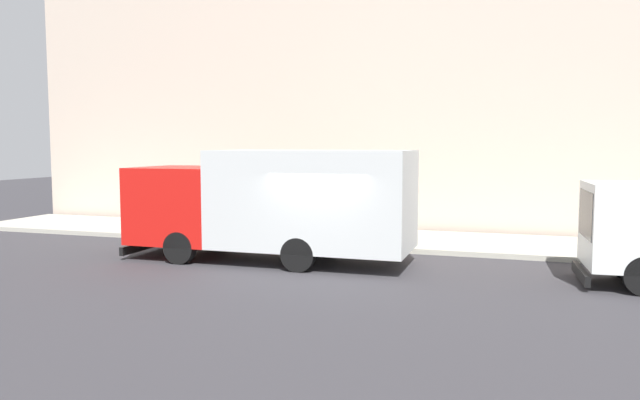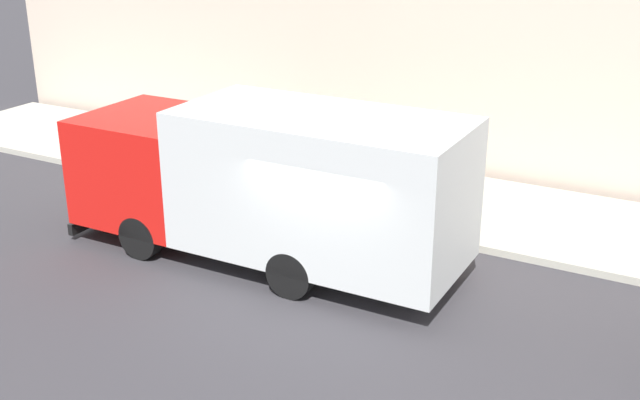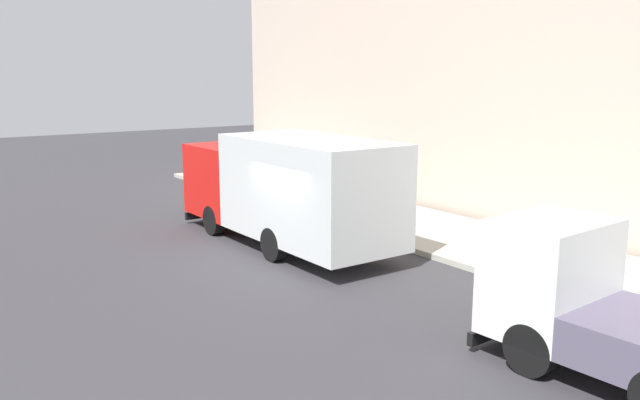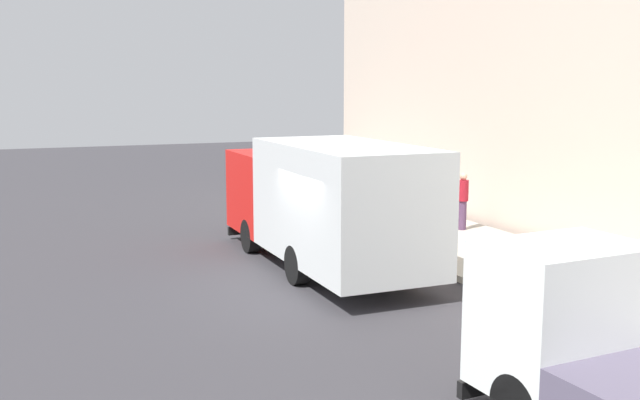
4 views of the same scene
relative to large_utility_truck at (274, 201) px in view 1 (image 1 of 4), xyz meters
The scene contains 5 objects.
ground 2.46m from the large_utility_truck, 114.30° to the right, with size 80.00×80.00×0.00m, color #353438.
sidewalk 4.84m from the large_utility_truck, 21.23° to the right, with size 4.02×30.00×0.15m, color #B0AC9E.
building_facade 7.79m from the large_utility_truck, 13.74° to the right, with size 0.50×30.00×10.27m, color beige.
large_utility_truck is the anchor object (origin of this frame).
pedestrian_walking 5.71m from the large_utility_truck, 21.91° to the left, with size 0.44×0.44×1.69m.
Camera 1 is at (-14.56, -4.65, 3.20)m, focal length 33.99 mm.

